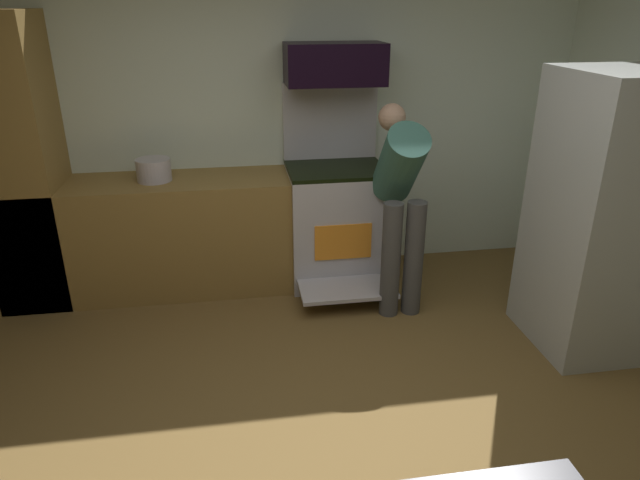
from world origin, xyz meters
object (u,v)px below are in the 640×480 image
(stock_pot, at_px, (154,170))
(refrigerator, at_px, (617,216))
(person_cook, at_px, (400,194))
(microwave, at_px, (335,64))
(oven_range, at_px, (335,219))

(stock_pot, bearing_deg, refrigerator, -22.45)
(refrigerator, relative_size, person_cook, 1.22)
(refrigerator, bearing_deg, person_cook, 150.66)
(microwave, relative_size, person_cook, 0.50)
(microwave, relative_size, refrigerator, 0.41)
(refrigerator, distance_m, stock_pot, 3.21)
(refrigerator, bearing_deg, microwave, 140.50)
(oven_range, distance_m, microwave, 1.20)
(person_cook, distance_m, stock_pot, 1.83)
(microwave, relative_size, stock_pot, 2.90)
(oven_range, relative_size, stock_pot, 6.13)
(person_cook, bearing_deg, refrigerator, -29.34)
(microwave, bearing_deg, refrigerator, -39.50)
(person_cook, bearing_deg, stock_pot, 162.81)
(person_cook, bearing_deg, oven_range, 124.72)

